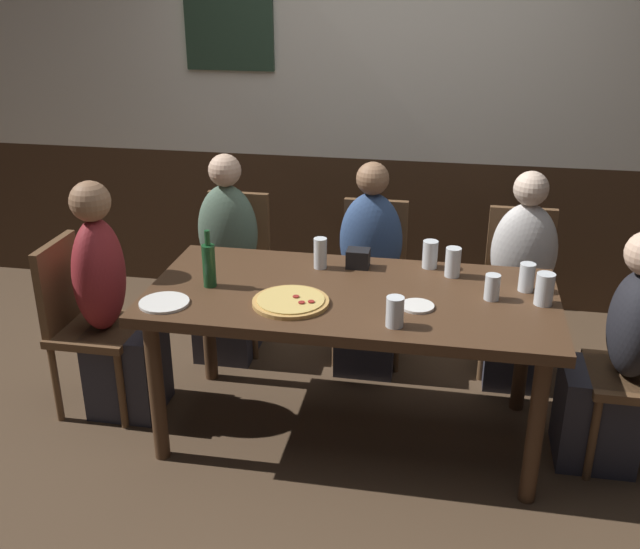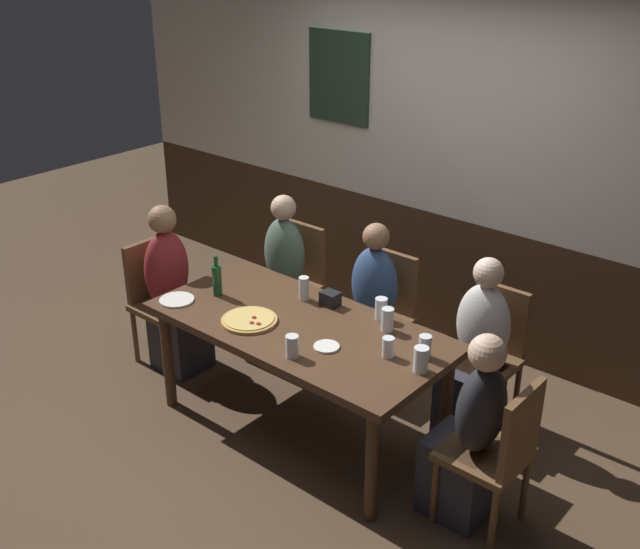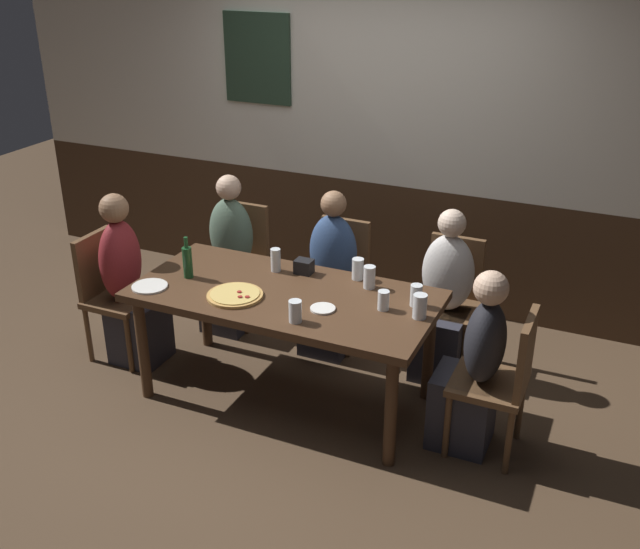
{
  "view_description": "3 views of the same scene",
  "coord_description": "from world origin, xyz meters",
  "px_view_note": "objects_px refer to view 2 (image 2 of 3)",
  "views": [
    {
      "loc": [
        0.41,
        -2.98,
        2.09
      ],
      "look_at": [
        -0.13,
        -0.08,
        0.85
      ],
      "focal_mm": 41.29,
      "sensor_mm": 36.0,
      "label": 1
    },
    {
      "loc": [
        2.65,
        -2.93,
        2.9
      ],
      "look_at": [
        0.13,
        0.03,
        1.09
      ],
      "focal_mm": 42.97,
      "sensor_mm": 36.0,
      "label": 2
    },
    {
      "loc": [
        1.82,
        -3.52,
        2.69
      ],
      "look_at": [
        0.21,
        0.04,
        0.88
      ],
      "focal_mm": 41.43,
      "sensor_mm": 36.0,
      "label": 3
    }
  ],
  "objects_px": {
    "chair_head_west": "(159,295)",
    "pizza": "(249,320)",
    "person_mid_far": "(369,320)",
    "highball_clear": "(381,310)",
    "plate_white_small": "(327,347)",
    "beer_glass_tall": "(387,321)",
    "pint_glass_amber": "(304,290)",
    "beer_glass_half": "(292,347)",
    "person_head_west": "(174,301)",
    "chair_head_east": "(499,450)",
    "beer_bottle_green": "(217,280)",
    "dining_table": "(299,335)",
    "chair_mid_far": "(384,309)",
    "person_right_far": "(476,362)",
    "tumbler_short": "(421,361)",
    "condiment_caddy": "(330,299)",
    "tumbler_water": "(425,348)",
    "pint_glass_stout": "(388,348)",
    "person_left_far": "(281,285)",
    "chair_right_far": "(489,348)",
    "chair_left_far": "(296,276)",
    "plate_white_large": "(177,300)",
    "person_head_east": "(469,442)"
  },
  "relations": [
    {
      "from": "dining_table",
      "to": "person_head_west",
      "type": "height_order",
      "value": "person_head_west"
    },
    {
      "from": "person_head_east",
      "to": "chair_head_east",
      "type": "bearing_deg",
      "value": 0.0
    },
    {
      "from": "dining_table",
      "to": "person_right_far",
      "type": "relative_size",
      "value": 1.6
    },
    {
      "from": "person_head_east",
      "to": "condiment_caddy",
      "type": "bearing_deg",
      "value": 165.84
    },
    {
      "from": "chair_mid_far",
      "to": "person_right_far",
      "type": "height_order",
      "value": "person_right_far"
    },
    {
      "from": "beer_glass_tall",
      "to": "pint_glass_amber",
      "type": "relative_size",
      "value": 0.93
    },
    {
      "from": "chair_mid_far",
      "to": "chair_right_far",
      "type": "bearing_deg",
      "value": 0.0
    },
    {
      "from": "beer_bottle_green",
      "to": "tumbler_water",
      "type": "bearing_deg",
      "value": 8.52
    },
    {
      "from": "chair_head_west",
      "to": "chair_mid_far",
      "type": "xyz_separation_m",
      "value": [
        1.33,
        0.85,
        0.0
      ]
    },
    {
      "from": "pizza",
      "to": "plate_white_small",
      "type": "height_order",
      "value": "pizza"
    },
    {
      "from": "beer_glass_tall",
      "to": "plate_white_small",
      "type": "distance_m",
      "value": 0.41
    },
    {
      "from": "person_right_far",
      "to": "person_mid_far",
      "type": "relative_size",
      "value": 0.99
    },
    {
      "from": "person_head_west",
      "to": "pizza",
      "type": "xyz_separation_m",
      "value": [
        0.93,
        -0.17,
        0.25
      ]
    },
    {
      "from": "chair_head_east",
      "to": "beer_bottle_green",
      "type": "xyz_separation_m",
      "value": [
        -1.97,
        -0.05,
        0.35
      ]
    },
    {
      "from": "person_mid_far",
      "to": "condiment_caddy",
      "type": "distance_m",
      "value": 0.5
    },
    {
      "from": "chair_left_far",
      "to": "condiment_caddy",
      "type": "height_order",
      "value": "chair_left_far"
    },
    {
      "from": "chair_right_far",
      "to": "pint_glass_amber",
      "type": "bearing_deg",
      "value": -148.92
    },
    {
      "from": "dining_table",
      "to": "chair_head_east",
      "type": "height_order",
      "value": "chair_head_east"
    },
    {
      "from": "person_head_west",
      "to": "tumbler_short",
      "type": "bearing_deg",
      "value": 0.68
    },
    {
      "from": "beer_bottle_green",
      "to": "plate_white_small",
      "type": "distance_m",
      "value": 0.95
    },
    {
      "from": "chair_right_far",
      "to": "condiment_caddy",
      "type": "xyz_separation_m",
      "value": [
        -0.82,
        -0.56,
        0.29
      ]
    },
    {
      "from": "chair_head_west",
      "to": "tumbler_water",
      "type": "height_order",
      "value": "chair_head_west"
    },
    {
      "from": "highball_clear",
      "to": "condiment_caddy",
      "type": "height_order",
      "value": "highball_clear"
    },
    {
      "from": "tumbler_water",
      "to": "plate_white_small",
      "type": "xyz_separation_m",
      "value": [
        -0.47,
        -0.27,
        -0.05
      ]
    },
    {
      "from": "person_right_far",
      "to": "chair_left_far",
      "type": "bearing_deg",
      "value": 174.22
    },
    {
      "from": "dining_table",
      "to": "beer_glass_tall",
      "type": "height_order",
      "value": "beer_glass_tall"
    },
    {
      "from": "highball_clear",
      "to": "plate_white_small",
      "type": "relative_size",
      "value": 0.93
    },
    {
      "from": "person_head_west",
      "to": "pint_glass_amber",
      "type": "relative_size",
      "value": 7.9
    },
    {
      "from": "dining_table",
      "to": "person_left_far",
      "type": "bearing_deg",
      "value": 139.32
    },
    {
      "from": "chair_left_far",
      "to": "tumbler_water",
      "type": "bearing_deg",
      "value": -23.85
    },
    {
      "from": "pint_glass_amber",
      "to": "condiment_caddy",
      "type": "bearing_deg",
      "value": 13.31
    },
    {
      "from": "chair_head_east",
      "to": "plate_white_small",
      "type": "distance_m",
      "value": 1.06
    },
    {
      "from": "condiment_caddy",
      "to": "chair_right_far",
      "type": "bearing_deg",
      "value": 34.32
    },
    {
      "from": "chair_head_east",
      "to": "tumbler_short",
      "type": "height_order",
      "value": "tumbler_short"
    },
    {
      "from": "dining_table",
      "to": "chair_mid_far",
      "type": "xyz_separation_m",
      "value": [
        0.0,
        0.85,
        -0.17
      ]
    },
    {
      "from": "beer_glass_tall",
      "to": "highball_clear",
      "type": "xyz_separation_m",
      "value": [
        -0.11,
        0.09,
        -0.0
      ]
    },
    {
      "from": "chair_left_far",
      "to": "plate_white_large",
      "type": "distance_m",
      "value": 1.16
    },
    {
      "from": "pizza",
      "to": "condiment_caddy",
      "type": "bearing_deg",
      "value": 64.16
    },
    {
      "from": "plate_white_small",
      "to": "person_head_west",
      "type": "bearing_deg",
      "value": 175.74
    },
    {
      "from": "chair_left_far",
      "to": "chair_head_east",
      "type": "bearing_deg",
      "value": -21.8
    },
    {
      "from": "pint_glass_stout",
      "to": "person_left_far",
      "type": "bearing_deg",
      "value": 155.16
    },
    {
      "from": "chair_head_west",
      "to": "pizza",
      "type": "height_order",
      "value": "chair_head_west"
    },
    {
      "from": "beer_glass_half",
      "to": "condiment_caddy",
      "type": "relative_size",
      "value": 1.16
    },
    {
      "from": "pint_glass_amber",
      "to": "beer_glass_half",
      "type": "bearing_deg",
      "value": -53.69
    },
    {
      "from": "dining_table",
      "to": "chair_head_west",
      "type": "xyz_separation_m",
      "value": [
        -1.33,
        0.0,
        -0.17
      ]
    },
    {
      "from": "dining_table",
      "to": "chair_head_east",
      "type": "bearing_deg",
      "value": 0.0
    },
    {
      "from": "chair_head_east",
      "to": "beer_bottle_green",
      "type": "height_order",
      "value": "beer_bottle_green"
    },
    {
      "from": "pint_glass_stout",
      "to": "pint_glass_amber",
      "type": "relative_size",
      "value": 0.77
    },
    {
      "from": "person_mid_far",
      "to": "pizza",
      "type": "relative_size",
      "value": 3.45
    },
    {
      "from": "person_head_east",
      "to": "person_head_west",
      "type": "relative_size",
      "value": 0.93
    }
  ]
}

